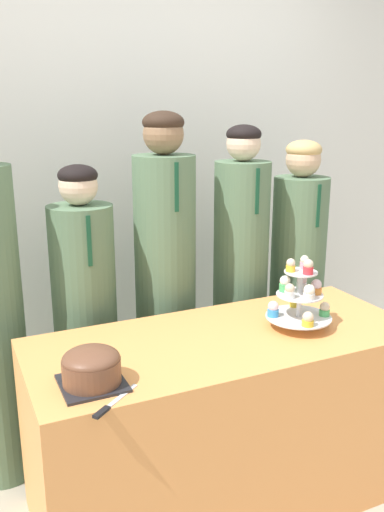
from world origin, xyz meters
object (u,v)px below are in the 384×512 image
at_px(cupcake_stand, 300,296).
at_px(student_2, 166,289).
at_px(student_3, 240,285).
at_px(round_cake, 91,367).
at_px(student_4, 297,283).
at_px(cake_knife, 109,406).
at_px(student_1, 86,324).

distance_m(cupcake_stand, student_2, 0.72).
bearing_deg(student_3, student_2, 180.00).
height_order(round_cake, cupcake_stand, cupcake_stand).
bearing_deg(round_cake, student_3, 37.02).
xyz_separation_m(round_cake, student_2, (0.56, 0.74, -0.04)).
distance_m(round_cake, student_4, 1.54).
bearing_deg(student_3, student_4, -0.00).
bearing_deg(student_3, cupcake_stand, -97.16).
bearing_deg(student_4, cupcake_stand, -125.07).
xyz_separation_m(cake_knife, student_3, (0.97, 0.90, -0.01)).
bearing_deg(student_2, cupcake_stand, -61.27).
height_order(student_1, student_3, student_3).
xyz_separation_m(cupcake_stand, student_1, (-0.75, 0.63, -0.23)).
relative_size(round_cake, cupcake_stand, 0.69).
relative_size(student_1, student_3, 0.90).
xyz_separation_m(round_cake, student_3, (0.98, 0.74, -0.08)).
bearing_deg(round_cake, student_4, 28.88).
xyz_separation_m(student_1, student_4, (1.19, 0.00, 0.04)).
xyz_separation_m(cupcake_stand, student_4, (0.44, 0.63, -0.19)).
xyz_separation_m(student_3, student_4, (0.36, -0.00, -0.04)).
bearing_deg(cupcake_stand, student_4, 54.93).
bearing_deg(cake_knife, student_4, -4.25).
distance_m(cupcake_stand, student_4, 0.79).
height_order(round_cake, student_1, student_1).
bearing_deg(cake_knife, student_3, 4.53).
bearing_deg(round_cake, cake_knife, -85.33).
relative_size(cake_knife, student_1, 0.13).
height_order(round_cake, student_4, student_4).
relative_size(student_1, student_2, 0.86).
bearing_deg(student_2, student_4, -0.00).
height_order(student_2, student_4, student_2).
bearing_deg(cupcake_stand, cake_knife, -163.16).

